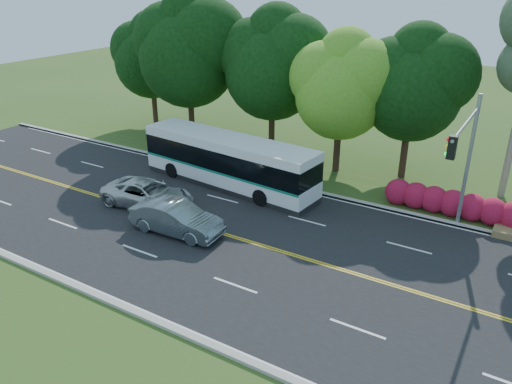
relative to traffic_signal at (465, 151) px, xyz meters
The scene contains 12 objects.
ground 9.65m from the traffic_signal, 140.23° to the right, with size 120.00×120.00×0.00m, color #34541C.
road 9.65m from the traffic_signal, 140.23° to the right, with size 60.00×14.00×0.02m, color black.
curb_north 8.15m from the traffic_signal, 164.96° to the left, with size 60.00×0.30×0.15m, color #A9A599.
curb_south 14.86m from the traffic_signal, 117.35° to the right, with size 60.00×0.30×0.15m, color #A9A599.
grass_verge 8.74m from the traffic_signal, 151.03° to the left, with size 60.00×4.00×0.10m, color #34541C.
lane_markings 9.71m from the traffic_signal, 140.63° to the right, with size 57.60×13.82×0.00m.
tree_row 13.61m from the traffic_signal, 150.00° to the left, with size 44.70×9.10×13.84m.
bougainvillea_hedge 4.86m from the traffic_signal, 75.94° to the left, with size 9.50×2.25×1.50m.
traffic_signal is the anchor object (origin of this frame).
transit_bus 13.68m from the traffic_signal, behind, with size 12.08×3.75×3.11m.
sedan 14.29m from the traffic_signal, 151.72° to the right, with size 1.73×4.95×1.63m, color slate.
suv 16.77m from the traffic_signal, 162.58° to the right, with size 2.48×5.37×1.49m, color silver.
Camera 1 is at (9.51, -18.34, 12.33)m, focal length 35.00 mm.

